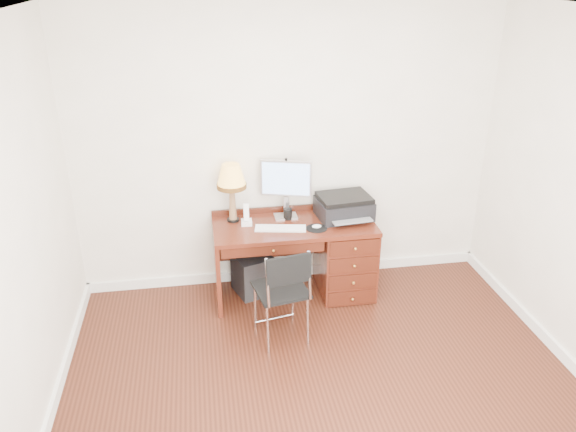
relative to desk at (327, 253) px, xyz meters
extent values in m
plane|color=black|center=(-0.32, -1.40, -0.41)|extent=(4.00, 4.00, 0.00)
plane|color=white|center=(-0.32, 0.35, 0.94)|extent=(4.00, 0.00, 4.00)
plane|color=white|center=(-2.32, -1.40, 0.94)|extent=(0.00, 3.50, 3.50)
plane|color=white|center=(-0.32, -1.40, 2.29)|extent=(4.00, 4.00, 0.00)
cube|color=white|center=(-0.32, 0.33, -0.36)|extent=(4.00, 0.03, 0.10)
cube|color=white|center=(-2.31, -1.40, -0.36)|extent=(0.03, 3.50, 0.10)
cube|color=white|center=(1.66, -1.40, -0.36)|extent=(0.03, 3.50, 0.10)
cube|color=#541E11|center=(-0.32, -0.01, 0.32)|extent=(1.50, 0.65, 0.04)
cube|color=#541E11|center=(0.18, -0.01, -0.06)|extent=(0.50, 0.61, 0.71)
cube|color=#541E11|center=(-1.05, -0.01, -0.06)|extent=(0.04, 0.61, 0.71)
cube|color=#42170D|center=(-0.56, 0.29, 0.05)|extent=(0.96, 0.03, 0.39)
cube|color=#42170D|center=(-0.56, -0.31, 0.25)|extent=(0.91, 0.03, 0.09)
sphere|color=#BF8C3F|center=(0.18, -0.34, -0.06)|extent=(0.03, 0.03, 0.03)
cube|color=silver|center=(-0.37, 0.16, 0.34)|extent=(0.25, 0.21, 0.01)
cube|color=silver|center=(-0.37, 0.21, 0.44)|extent=(0.05, 0.04, 0.17)
cube|color=silver|center=(-0.37, 0.19, 0.72)|extent=(0.47, 0.18, 0.35)
cube|color=#4C8CF2|center=(-0.37, 0.17, 0.72)|extent=(0.43, 0.13, 0.31)
cube|color=white|center=(-0.46, -0.09, 0.35)|extent=(0.48, 0.21, 0.02)
cylinder|color=black|center=(-0.14, -0.14, 0.34)|extent=(0.20, 0.20, 0.01)
ellipsoid|color=white|center=(-0.14, -0.14, 0.36)|extent=(0.09, 0.06, 0.03)
cube|color=black|center=(0.17, 0.08, 0.42)|extent=(0.53, 0.43, 0.18)
cube|color=black|center=(0.17, 0.08, 0.53)|extent=(0.51, 0.41, 0.04)
cylinder|color=black|center=(-0.87, 0.16, 0.35)|extent=(0.11, 0.11, 0.02)
cone|color=olive|center=(-0.87, 0.16, 0.52)|extent=(0.07, 0.07, 0.33)
cone|color=#FFBE50|center=(-0.87, 0.16, 0.79)|extent=(0.27, 0.27, 0.21)
cylinder|color=#593814|center=(-0.87, 0.16, 0.69)|extent=(0.27, 0.27, 0.04)
cube|color=white|center=(-0.76, 0.05, 0.36)|extent=(0.10, 0.10, 0.04)
cube|color=white|center=(-0.76, 0.05, 0.46)|extent=(0.05, 0.07, 0.17)
cylinder|color=black|center=(-0.36, 0.12, 0.39)|extent=(0.08, 0.08, 0.10)
cube|color=black|center=(-0.55, -0.66, 0.05)|extent=(0.48, 0.48, 0.03)
cube|color=black|center=(-0.55, -0.86, 0.34)|extent=(0.37, 0.09, 0.25)
cylinder|color=silver|center=(-0.73, -0.49, -0.18)|extent=(0.02, 0.02, 0.47)
cylinder|color=silver|center=(-0.37, -0.49, -0.18)|extent=(0.02, 0.02, 0.47)
cylinder|color=silver|center=(-0.73, -0.84, -0.18)|extent=(0.02, 0.02, 0.47)
cylinder|color=silver|center=(-0.37, -0.84, -0.18)|extent=(0.02, 0.02, 0.47)
cylinder|color=silver|center=(-0.73, -0.86, 0.26)|extent=(0.02, 0.02, 0.42)
cylinder|color=silver|center=(-0.37, -0.86, 0.26)|extent=(0.02, 0.02, 0.42)
cube|color=black|center=(-0.71, 0.10, -0.22)|extent=(0.43, 0.43, 0.39)
camera|label=1|loc=(-1.14, -4.64, 2.56)|focal=35.00mm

